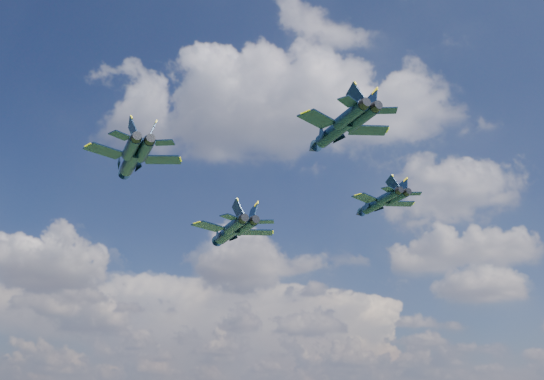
{
  "coord_description": "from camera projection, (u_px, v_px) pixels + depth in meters",
  "views": [
    {
      "loc": [
        13.19,
        -79.41,
        25.52
      ],
      "look_at": [
        0.21,
        -2.34,
        54.21
      ],
      "focal_mm": 40.0,
      "sensor_mm": 36.0,
      "label": 1
    }
  ],
  "objects": [
    {
      "name": "jet_left",
      "position": [
        130.0,
        162.0,
        78.47
      ],
      "size": [
        11.85,
        15.38,
        3.79
      ],
      "rotation": [
        0.0,
        0.0,
        0.57
      ],
      "color": "black"
    },
    {
      "name": "jet_lead",
      "position": [
        227.0,
        233.0,
        98.53
      ],
      "size": [
        13.61,
        16.99,
        4.24
      ],
      "rotation": [
        0.0,
        0.0,
        0.6
      ],
      "color": "black"
    },
    {
      "name": "jet_slot",
      "position": [
        333.0,
        132.0,
        67.61
      ],
      "size": [
        10.97,
        13.57,
        3.39
      ],
      "rotation": [
        0.0,
        0.0,
        0.6
      ],
      "color": "black"
    },
    {
      "name": "jet_right",
      "position": [
        375.0,
        205.0,
        91.98
      ],
      "size": [
        10.47,
        13.02,
        3.25
      ],
      "rotation": [
        0.0,
        0.0,
        0.6
      ],
      "color": "black"
    }
  ]
}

